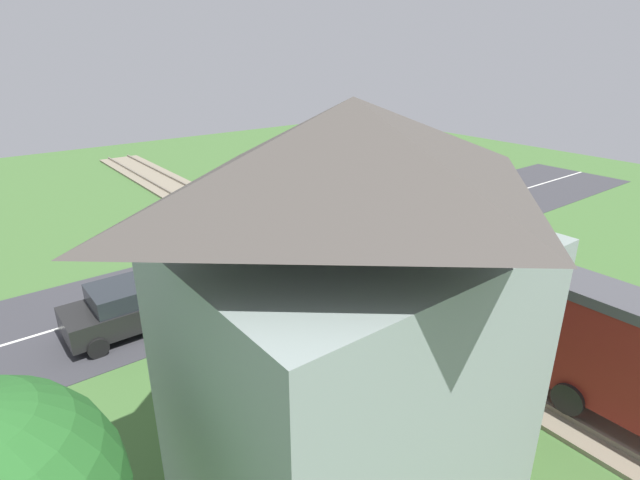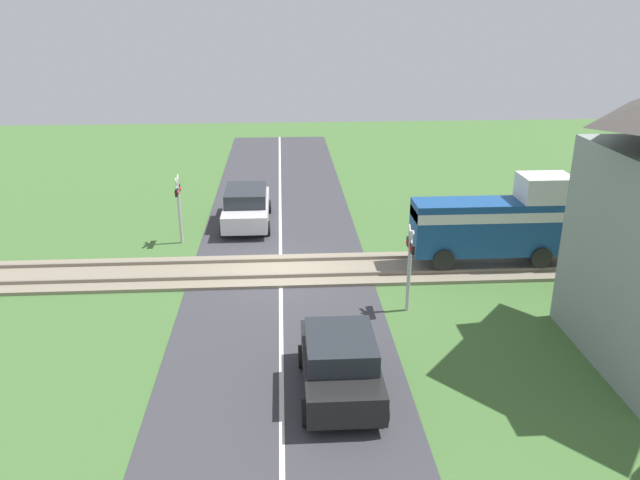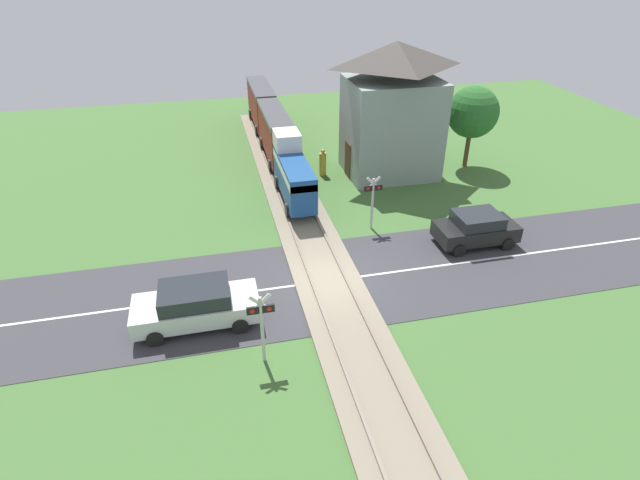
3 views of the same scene
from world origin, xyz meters
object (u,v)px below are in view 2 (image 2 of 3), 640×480
(car_far_side, at_px, (340,363))
(pedestrian_by_station, at_px, (613,272))
(crossing_signal_west_approach, at_px, (179,200))
(crossing_signal_east_approach, at_px, (410,257))
(car_near_crossing, at_px, (246,206))

(car_far_side, distance_m, pedestrian_by_station, 10.73)
(crossing_signal_west_approach, relative_size, crossing_signal_east_approach, 1.00)
(car_far_side, height_order, crossing_signal_east_approach, crossing_signal_east_approach)
(car_near_crossing, height_order, car_far_side, car_near_crossing)
(crossing_signal_east_approach, xyz_separation_m, pedestrian_by_station, (-0.80, 6.96, -1.03))
(crossing_signal_west_approach, bearing_deg, car_far_side, 26.88)
(crossing_signal_east_approach, bearing_deg, car_near_crossing, -147.67)
(crossing_signal_west_approach, xyz_separation_m, crossing_signal_east_approach, (6.39, 7.90, 0.00))
(car_near_crossing, relative_size, crossing_signal_east_approach, 1.65)
(car_near_crossing, bearing_deg, crossing_signal_east_approach, 32.33)
(car_far_side, height_order, pedestrian_by_station, pedestrian_by_station)
(crossing_signal_west_approach, height_order, crossing_signal_east_approach, same)
(crossing_signal_east_approach, bearing_deg, car_far_side, -30.58)
(car_far_side, bearing_deg, crossing_signal_west_approach, -153.12)
(crossing_signal_west_approach, distance_m, pedestrian_by_station, 15.91)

